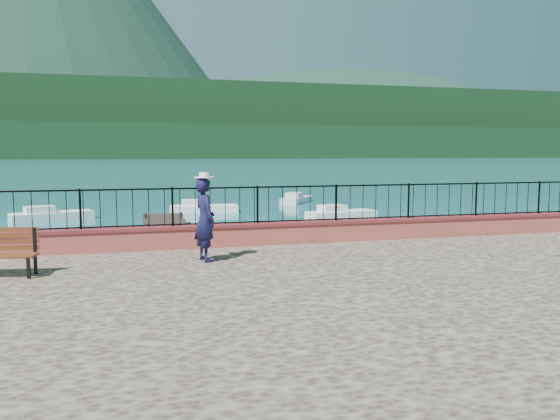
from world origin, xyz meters
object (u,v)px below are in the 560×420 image
boat_1 (295,236)px  person (205,220)px  boat_2 (341,211)px  boat_5 (297,197)px  boat_3 (52,212)px  boat_4 (204,206)px

boat_1 → person: bearing=-102.8°
boat_2 → boat_1: bearing=-133.4°
boat_1 → boat_5: (5.31, 17.37, 0.00)m
person → boat_2: person is taller
person → boat_3: (-5.79, 19.21, -1.74)m
boat_2 → boat_3: bearing=156.1°
boat_4 → boat_3: bearing=-164.8°
boat_1 → boat_4: same height
boat_3 → boat_5: 16.74m
boat_1 → boat_4: size_ratio=1.04×
boat_2 → boat_4: (-6.88, 5.17, 0.00)m
person → boat_3: bearing=1.2°
boat_2 → boat_5: (0.36, 9.62, 0.00)m
boat_4 → boat_5: bearing=35.9°
boat_4 → boat_1: bearing=-77.2°
person → boat_2: 18.38m
boat_4 → boat_2: bearing=-32.6°
boat_2 → boat_3: same height
boat_2 → boat_5: 9.63m
boat_2 → person: bearing=-131.9°
boat_3 → boat_5: bearing=0.7°
boat_3 → boat_1: bearing=-68.2°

